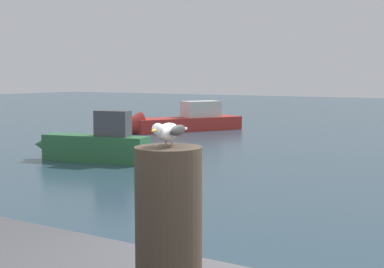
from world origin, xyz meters
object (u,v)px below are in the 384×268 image
seagull (168,131)px  boat_red (176,122)px  mooring_post (169,218)px  boat_green (92,145)px

seagull → boat_red: seagull is taller
seagull → boat_red: bearing=123.8°
mooring_post → seagull: bearing=-80.2°
mooring_post → seagull: size_ratio=2.07×
mooring_post → boat_red: bearing=123.8°
seagull → boat_red: (-12.34, 18.42, -1.81)m
seagull → boat_red: 22.25m
mooring_post → seagull: seagull is taller
seagull → boat_green: (-9.48, 9.71, -1.75)m
seagull → mooring_post: bearing=99.8°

